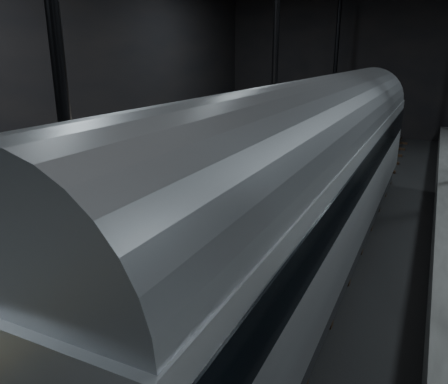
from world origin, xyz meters
The scene contains 6 objects.
ground centered at (0.00, 0.00, 0.00)m, with size 44.00×44.00×0.00m, color black.
platform_left centered at (-7.50, 0.00, 0.50)m, with size 9.00×43.80×1.00m, color #4D4D4A.
tactile_strip centered at (-3.25, 0.00, 1.00)m, with size 0.50×43.80×0.01m, color olive.
track centered at (0.00, 0.00, 0.07)m, with size 2.40×43.00×0.24m.
train centered at (0.00, 0.66, 2.75)m, with size 2.77×18.43×4.93m.
woman centered at (-3.86, 2.81, 1.91)m, with size 0.67×0.44×1.82m, color #9C7A5F.
Camera 1 is at (2.60, -10.22, 5.56)m, focal length 35.00 mm.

